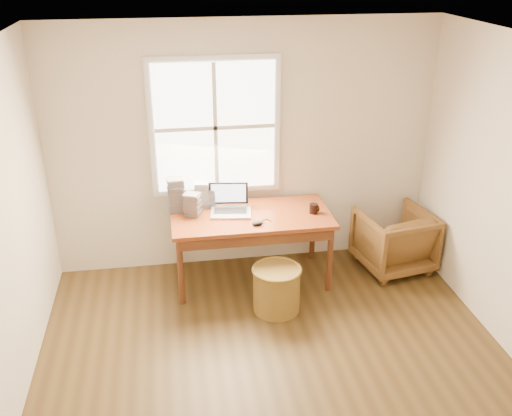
{
  "coord_description": "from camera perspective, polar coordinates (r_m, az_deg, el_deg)",
  "views": [
    {
      "loc": [
        -0.78,
        -3.3,
        3.2
      ],
      "look_at": [
        0.02,
        1.65,
        0.89
      ],
      "focal_mm": 40.0,
      "sensor_mm": 36.0,
      "label": 1
    }
  ],
  "objects": [
    {
      "name": "cd_stack_d",
      "position": [
        5.89,
        -4.93,
        1.09
      ],
      "size": [
        0.16,
        0.14,
        0.19
      ],
      "primitive_type": "cube",
      "rotation": [
        0.0,
        0.0,
        0.03
      ],
      "color": "#B2B5BE",
      "rests_on": "desk"
    },
    {
      "name": "room_shell",
      "position": [
        4.02,
        2.74,
        -3.25
      ],
      "size": [
        4.04,
        4.54,
        2.64
      ],
      "color": "#4E381A",
      "rests_on": "ground"
    },
    {
      "name": "coffee_mug",
      "position": [
        5.76,
        5.78,
        -0.04
      ],
      "size": [
        0.1,
        0.1,
        0.1
      ],
      "primitive_type": "cylinder",
      "rotation": [
        0.0,
        0.0,
        0.14
      ],
      "color": "black",
      "rests_on": "desk"
    },
    {
      "name": "cd_stack_a",
      "position": [
        5.86,
        -5.42,
        1.37
      ],
      "size": [
        0.15,
        0.14,
        0.27
      ],
      "primitive_type": "cube",
      "rotation": [
        0.0,
        0.0,
        -0.14
      ],
      "color": "silver",
      "rests_on": "desk"
    },
    {
      "name": "cd_stack_b",
      "position": [
        5.7,
        -6.36,
        0.37
      ],
      "size": [
        0.19,
        0.18,
        0.23
      ],
      "primitive_type": "cube",
      "rotation": [
        0.0,
        0.0,
        -0.43
      ],
      "color": "#2A2B2F",
      "rests_on": "desk"
    },
    {
      "name": "armchair",
      "position": [
        6.3,
        13.62,
        -3.1
      ],
      "size": [
        0.82,
        0.84,
        0.66
      ],
      "primitive_type": "imported",
      "rotation": [
        0.0,
        0.0,
        3.32
      ],
      "color": "brown",
      "rests_on": "room_shell"
    },
    {
      "name": "laptop",
      "position": [
        5.68,
        -2.56,
        0.63
      ],
      "size": [
        0.4,
        0.42,
        0.27
      ],
      "primitive_type": null,
      "rotation": [
        0.0,
        0.0,
        -0.14
      ],
      "color": "#AAACB2",
      "rests_on": "desk"
    },
    {
      "name": "wicker_stool",
      "position": [
        5.49,
        2.07,
        -8.15
      ],
      "size": [
        0.53,
        0.53,
        0.45
      ],
      "primitive_type": "cylinder",
      "rotation": [
        0.0,
        0.0,
        -0.21
      ],
      "color": "olive",
      "rests_on": "room_shell"
    },
    {
      "name": "desk",
      "position": [
        5.73,
        -0.48,
        -0.83
      ],
      "size": [
        1.6,
        0.8,
        0.04
      ],
      "primitive_type": "cube",
      "color": "brown",
      "rests_on": "room_shell"
    },
    {
      "name": "cd_stack_c",
      "position": [
        5.78,
        -8.0,
        1.31
      ],
      "size": [
        0.17,
        0.15,
        0.35
      ],
      "primitive_type": "cube",
      "rotation": [
        0.0,
        0.0,
        0.09
      ],
      "color": "#9496A0",
      "rests_on": "desk"
    },
    {
      "name": "mouse",
      "position": [
        5.49,
        0.13,
        -1.56
      ],
      "size": [
        0.11,
        0.07,
        0.04
      ],
      "primitive_type": "ellipsoid",
      "rotation": [
        0.0,
        0.0,
        0.02
      ],
      "color": "black",
      "rests_on": "desk"
    }
  ]
}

